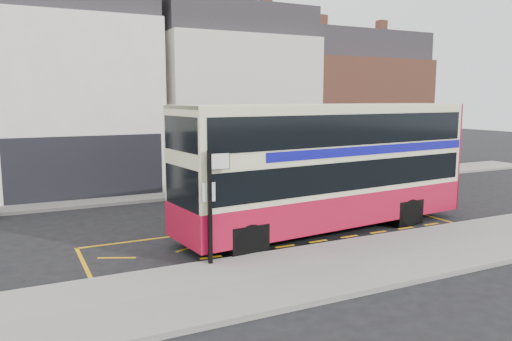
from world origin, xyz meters
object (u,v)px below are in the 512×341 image
street_tree_right (269,116)px  car_grey (214,186)px  car_white (328,177)px  bus_stop_post (212,197)px  double_decker_bus (329,165)px

street_tree_right → car_grey: bearing=-150.4°
car_grey → car_white: 6.79m
bus_stop_post → car_grey: 10.49m
double_decker_bus → bus_stop_post: size_ratio=3.62×
double_decker_bus → street_tree_right: 10.56m
double_decker_bus → car_grey: double_decker_bus is taller
double_decker_bus → car_grey: (-1.61, 7.56, -1.85)m
street_tree_right → double_decker_bus: bearing=-105.6°
bus_stop_post → car_grey: bearing=69.5°
car_white → bus_stop_post: bearing=150.5°
car_white → double_decker_bus: bearing=164.1°
bus_stop_post → street_tree_right: (8.33, 12.14, 1.81)m
double_decker_bus → street_tree_right: street_tree_right is taller
car_grey → double_decker_bus: bearing=-162.3°
car_white → street_tree_right: bearing=61.0°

